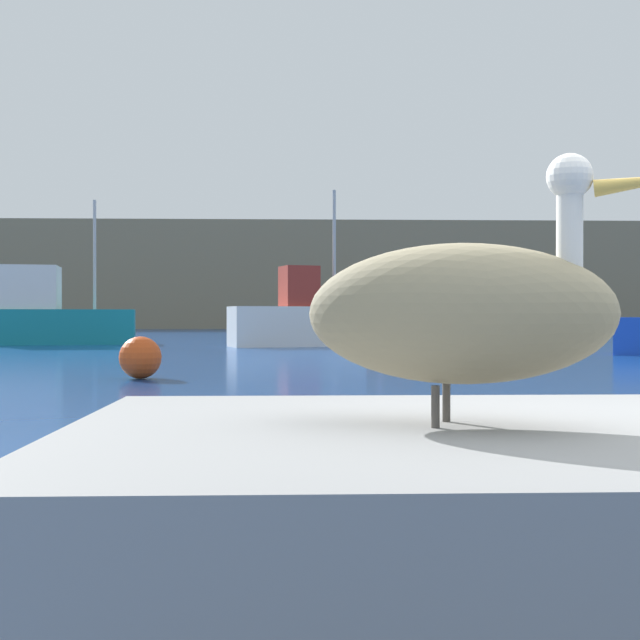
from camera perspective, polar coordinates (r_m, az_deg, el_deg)
hillside_backdrop at (r=79.56m, az=-0.99°, el=2.83°), size 140.00×15.77×9.32m
pier_dock at (r=3.16m, az=9.19°, el=-13.35°), size 2.80×2.32×0.70m
pelican at (r=3.07m, az=9.41°, el=0.61°), size 1.40×0.92×0.95m
fishing_boat_white at (r=30.43m, az=-1.54°, el=0.05°), size 5.05×2.87×5.72m
fishing_boat_teal at (r=34.38m, az=-18.95°, el=0.24°), size 7.88×3.35×5.64m
fishing_boat_orange at (r=44.69m, az=0.99°, el=0.03°), size 8.32×4.74×4.20m
mooring_buoy at (r=15.07m, az=-12.05°, el=-2.50°), size 0.74×0.74×0.74m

